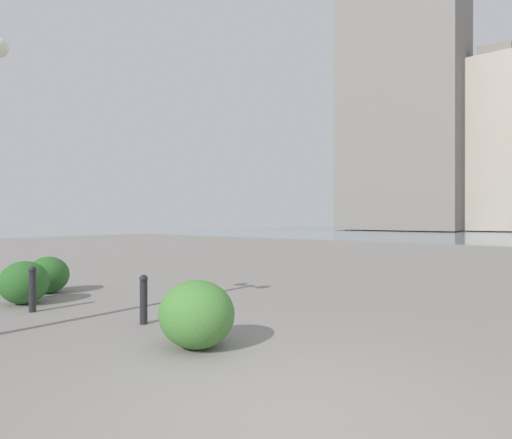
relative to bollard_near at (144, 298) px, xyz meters
The scene contains 7 objects.
building_slab 66.33m from the bollard_near, 87.83° to the right, with size 12.06×10.40×27.00m.
building_annex 66.03m from the bollard_near, 76.58° to the right, with size 17.58×13.67×37.82m.
bollard_near is the anchor object (origin of this frame).
bollard_mid 2.40m from the bollard_near, 16.47° to the left, with size 0.13×0.13×0.83m.
shrub_low 3.99m from the bollard_near, ahead, with size 0.97×0.88×0.83m.
shrub_round 3.20m from the bollard_near, ahead, with size 1.00×0.90×0.85m.
shrub_wide 1.58m from the bollard_near, 167.39° to the left, with size 1.04×0.94×0.89m.
Camera 1 is at (-1.81, 2.97, 1.69)m, focal length 28.57 mm.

